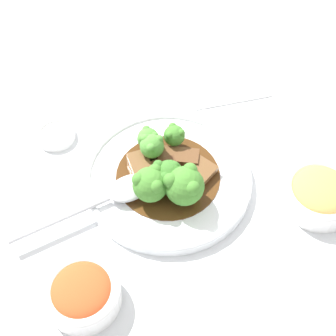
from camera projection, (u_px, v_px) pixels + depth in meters
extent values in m
plane|color=silver|center=(168.00, 181.00, 0.71)|extent=(4.00, 4.00, 0.00)
cylinder|color=white|center=(168.00, 179.00, 0.70)|extent=(0.25, 0.25, 0.01)
torus|color=white|center=(168.00, 176.00, 0.70)|extent=(0.25, 0.25, 0.01)
cylinder|color=#4C2D14|center=(168.00, 176.00, 0.70)|extent=(0.16, 0.16, 0.00)
cube|color=brown|center=(196.00, 174.00, 0.69)|extent=(0.07, 0.07, 0.01)
cube|color=brown|center=(141.00, 167.00, 0.69)|extent=(0.04, 0.06, 0.02)
cube|color=#56331E|center=(163.00, 170.00, 0.69)|extent=(0.06, 0.05, 0.01)
cube|color=brown|center=(179.00, 157.00, 0.70)|extent=(0.06, 0.04, 0.01)
cylinder|color=#8EB756|center=(151.00, 194.00, 0.67)|extent=(0.02, 0.02, 0.01)
sphere|color=#427F2D|center=(150.00, 185.00, 0.65)|extent=(0.05, 0.05, 0.05)
sphere|color=#427F2D|center=(139.00, 180.00, 0.64)|extent=(0.02, 0.02, 0.02)
sphere|color=#427F2D|center=(156.00, 187.00, 0.63)|extent=(0.02, 0.02, 0.02)
sphere|color=#427F2D|center=(155.00, 170.00, 0.65)|extent=(0.02, 0.02, 0.02)
cylinder|color=#7FA84C|center=(174.00, 143.00, 0.72)|extent=(0.01, 0.01, 0.01)
sphere|color=#427F2D|center=(174.00, 135.00, 0.71)|extent=(0.03, 0.03, 0.03)
sphere|color=#427F2D|center=(170.00, 135.00, 0.70)|extent=(0.01, 0.01, 0.01)
sphere|color=#427F2D|center=(181.00, 133.00, 0.70)|extent=(0.01, 0.01, 0.01)
sphere|color=#427F2D|center=(173.00, 127.00, 0.71)|extent=(0.01, 0.01, 0.01)
cylinder|color=#8EB756|center=(152.00, 155.00, 0.70)|extent=(0.01, 0.01, 0.02)
sphere|color=#4C8E38|center=(152.00, 146.00, 0.69)|extent=(0.04, 0.04, 0.04)
sphere|color=#4C8E38|center=(151.00, 148.00, 0.67)|extent=(0.01, 0.01, 0.01)
sphere|color=#4C8E38|center=(159.00, 139.00, 0.68)|extent=(0.01, 0.01, 0.01)
sphere|color=#4C8E38|center=(146.00, 138.00, 0.68)|extent=(0.01, 0.01, 0.01)
cylinder|color=#7FA84C|center=(184.00, 196.00, 0.66)|extent=(0.02, 0.02, 0.01)
sphere|color=#427F2D|center=(185.00, 186.00, 0.64)|extent=(0.06, 0.06, 0.06)
sphere|color=#427F2D|center=(192.00, 188.00, 0.62)|extent=(0.02, 0.02, 0.02)
sphere|color=#427F2D|center=(190.00, 170.00, 0.64)|extent=(0.02, 0.02, 0.02)
sphere|color=#427F2D|center=(172.00, 180.00, 0.63)|extent=(0.02, 0.02, 0.02)
cylinder|color=#8EB756|center=(148.00, 146.00, 0.72)|extent=(0.01, 0.01, 0.01)
sphere|color=#4C8E38|center=(148.00, 138.00, 0.70)|extent=(0.03, 0.03, 0.03)
sphere|color=#4C8E38|center=(154.00, 136.00, 0.70)|extent=(0.01, 0.01, 0.01)
sphere|color=#4C8E38|center=(146.00, 130.00, 0.70)|extent=(0.01, 0.01, 0.01)
sphere|color=#4C8E38|center=(143.00, 138.00, 0.69)|extent=(0.01, 0.01, 0.01)
cylinder|color=#8EB756|center=(166.00, 183.00, 0.67)|extent=(0.01, 0.01, 0.01)
sphere|color=#387028|center=(166.00, 175.00, 0.66)|extent=(0.04, 0.04, 0.04)
sphere|color=#387028|center=(174.00, 167.00, 0.65)|extent=(0.02, 0.02, 0.02)
sphere|color=#387028|center=(158.00, 165.00, 0.65)|extent=(0.02, 0.02, 0.02)
sphere|color=#387028|center=(165.00, 177.00, 0.64)|extent=(0.02, 0.02, 0.02)
ellipsoid|color=#B7B7BC|center=(129.00, 188.00, 0.67)|extent=(0.08, 0.07, 0.01)
cylinder|color=#B7B7BC|center=(60.00, 220.00, 0.64)|extent=(0.14, 0.07, 0.01)
cylinder|color=white|center=(85.00, 299.00, 0.59)|extent=(0.05, 0.05, 0.01)
cylinder|color=white|center=(83.00, 295.00, 0.58)|extent=(0.09, 0.09, 0.03)
torus|color=white|center=(81.00, 290.00, 0.57)|extent=(0.09, 0.09, 0.01)
ellipsoid|color=#D14C23|center=(81.00, 290.00, 0.57)|extent=(0.07, 0.07, 0.02)
cylinder|color=white|center=(317.00, 200.00, 0.68)|extent=(0.06, 0.06, 0.01)
cylinder|color=white|center=(319.00, 196.00, 0.67)|extent=(0.11, 0.11, 0.03)
torus|color=white|center=(321.00, 190.00, 0.66)|extent=(0.11, 0.11, 0.01)
ellipsoid|color=tan|center=(322.00, 189.00, 0.66)|extent=(0.08, 0.08, 0.02)
cylinder|color=white|center=(56.00, 136.00, 0.76)|extent=(0.06, 0.06, 0.01)
torus|color=white|center=(56.00, 134.00, 0.75)|extent=(0.06, 0.06, 0.01)
cube|color=white|center=(226.00, 85.00, 0.83)|extent=(0.15, 0.11, 0.01)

